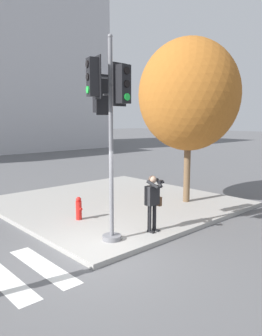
# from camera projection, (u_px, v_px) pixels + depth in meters

# --- Properties ---
(ground_plane) EXTENTS (160.00, 160.00, 0.00)m
(ground_plane) POSITION_uv_depth(u_px,v_px,m) (98.00, 257.00, 7.88)
(ground_plane) COLOR #5B5B5E
(sidewalk_corner) EXTENTS (8.00, 8.00, 0.14)m
(sidewalk_corner) POSITION_uv_depth(u_px,v_px,m) (115.00, 203.00, 12.76)
(sidewalk_corner) COLOR #9E9B96
(sidewalk_corner) RESTS_ON ground_plane
(traffic_signal_pole) EXTENTS (0.85, 1.22, 5.20)m
(traffic_signal_pole) POSITION_uv_depth(u_px,v_px,m) (107.00, 111.00, 8.11)
(traffic_signal_pole) COLOR slate
(traffic_signal_pole) RESTS_ON sidewalk_corner
(person_photographer) EXTENTS (0.58, 0.54, 1.61)m
(person_photographer) POSITION_uv_depth(u_px,v_px,m) (153.00, 198.00, 9.17)
(person_photographer) COLOR black
(person_photographer) RESTS_ON sidewalk_corner
(street_tree) EXTENTS (3.73, 3.73, 6.09)m
(street_tree) POSITION_uv_depth(u_px,v_px,m) (189.00, 95.00, 12.06)
(street_tree) COLOR brown
(street_tree) RESTS_ON sidewalk_corner
(fire_hydrant) EXTENTS (0.18, 0.24, 0.73)m
(fire_hydrant) POSITION_uv_depth(u_px,v_px,m) (79.00, 208.00, 10.33)
(fire_hydrant) COLOR red
(fire_hydrant) RESTS_ON sidewalk_corner
(building_right) EXTENTS (16.71, 13.73, 17.92)m
(building_right) POSITION_uv_depth(u_px,v_px,m) (14.00, 68.00, 36.52)
(building_right) COLOR #BCBCC1
(building_right) RESTS_ON ground_plane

